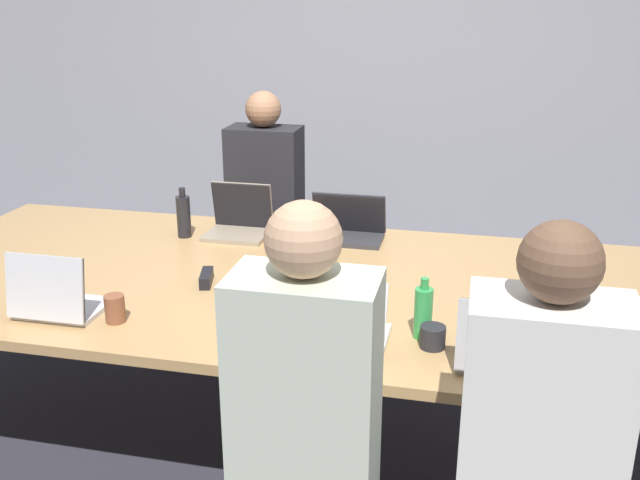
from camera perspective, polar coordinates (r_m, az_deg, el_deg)
name	(u,v)px	position (r m, az deg, el deg)	size (l,w,h in m)	color
ground_plane	(283,434)	(3.39, -2.99, -15.24)	(24.00, 24.00, 0.00)	#2D2D38
curtain_wall	(371,70)	(5.15, 4.08, 13.40)	(12.00, 0.06, 2.80)	#9999A3
conference_table	(280,290)	(3.04, -3.23, -3.98)	(3.43, 1.53, 0.77)	tan
laptop_near_left	(55,298)	(2.82, -20.41, -4.38)	(0.31, 0.25, 0.26)	silver
cup_near_left	(115,309)	(2.72, -16.09, -5.30)	(0.07, 0.07, 0.10)	brown
laptop_far_midleft	(240,220)	(3.57, -6.46, 1.62)	(0.31, 0.25, 0.25)	gray
person_far_midleft	(266,221)	(4.07, -4.33, 1.54)	(0.40, 0.24, 1.42)	#2D2D38
cup_far_midleft	(287,232)	(3.46, -2.64, 0.66)	(0.09, 0.09, 0.09)	red
bottle_far_midleft	(184,216)	(3.56, -10.86, 1.92)	(0.07, 0.07, 0.25)	black
laptop_near_right	(507,349)	(2.36, 14.71, -8.45)	(0.32, 0.25, 0.26)	#B7B7BC
cup_near_right	(433,337)	(2.47, 9.00, -7.66)	(0.09, 0.09, 0.08)	#232328
laptop_far_center	(347,226)	(3.48, 2.21, 1.14)	(0.36, 0.22, 0.22)	#333338
cup_far_center	(289,224)	(3.55, -2.48, 1.25)	(0.08, 0.08, 0.10)	#232328
laptop_near_midright	(334,325)	(2.45, 1.16, -6.78)	(0.37, 0.25, 0.24)	silver
person_near_midright	(305,451)	(2.10, -1.21, -16.49)	(0.40, 0.24, 1.43)	#2D2D38
cup_near_midright	(259,316)	(2.59, -4.89, -6.04)	(0.07, 0.07, 0.09)	white
bottle_near_midright	(423,312)	(2.51, 8.26, -5.72)	(0.06, 0.06, 0.22)	green
stapler	(206,278)	(2.99, -9.08, -3.02)	(0.08, 0.16, 0.05)	black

